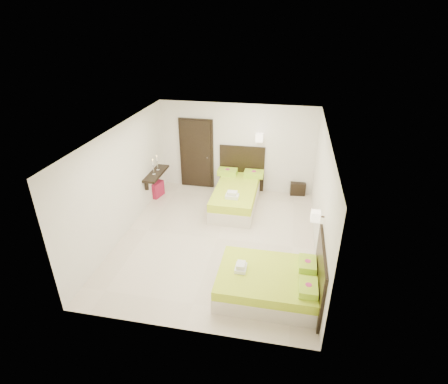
% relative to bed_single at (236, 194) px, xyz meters
% --- Properties ---
extents(floor, '(5.50, 5.50, 0.00)m').
position_rel_bed_single_xyz_m(floor, '(-0.17, -1.74, -0.34)').
color(floor, beige).
rests_on(floor, ground).
extents(bed_single, '(1.33, 2.21, 1.83)m').
position_rel_bed_single_xyz_m(bed_single, '(0.00, 0.00, 0.00)').
color(bed_single, beige).
rests_on(bed_single, ground).
extents(bed_double, '(1.88, 1.60, 1.55)m').
position_rel_bed_single_xyz_m(bed_double, '(1.22, -3.36, -0.06)').
color(bed_double, beige).
rests_on(bed_double, ground).
extents(nightstand, '(0.47, 0.43, 0.39)m').
position_rel_bed_single_xyz_m(nightstand, '(1.67, 1.03, -0.14)').
color(nightstand, black).
rests_on(nightstand, ground).
extents(ottoman, '(0.54, 0.54, 0.44)m').
position_rel_bed_single_xyz_m(ottoman, '(-2.46, 0.09, -0.11)').
color(ottoman, maroon).
rests_on(ottoman, ground).
extents(door, '(1.02, 0.15, 2.14)m').
position_rel_bed_single_xyz_m(door, '(-1.37, 0.96, 0.71)').
color(door, black).
rests_on(door, ground).
extents(console_shelf, '(0.35, 1.20, 0.78)m').
position_rel_bed_single_xyz_m(console_shelf, '(-2.25, -0.14, 0.48)').
color(console_shelf, black).
rests_on(console_shelf, ground).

